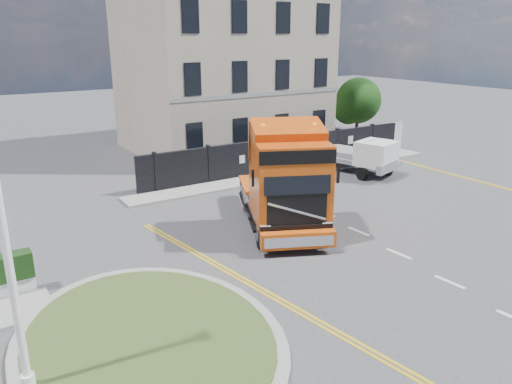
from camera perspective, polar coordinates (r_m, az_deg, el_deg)
ground at (r=19.26m, az=4.42°, el=-5.92°), size 120.00×120.00×0.00m
traffic_island at (r=13.90m, az=-12.12°, el=-15.90°), size 6.80×6.80×0.17m
hoarding_fence at (r=29.56m, az=4.19°, el=4.51°), size 18.80×0.25×2.00m
georgian_building at (r=34.88m, az=-3.99°, el=14.43°), size 12.30×10.30×12.80m
tree at (r=36.54m, az=11.35°, el=9.98°), size 3.20×3.20×4.80m
pavement_far at (r=28.77m, az=4.33°, el=2.21°), size 20.00×1.60×0.12m
truck at (r=19.87m, az=3.40°, el=0.90°), size 5.52×7.79×4.39m
flatbed_pickup at (r=28.88m, az=12.70°, el=4.01°), size 3.31×5.33×2.05m
lamppost_island at (r=11.15m, az=-27.06°, el=-2.99°), size 0.24×0.49×7.90m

